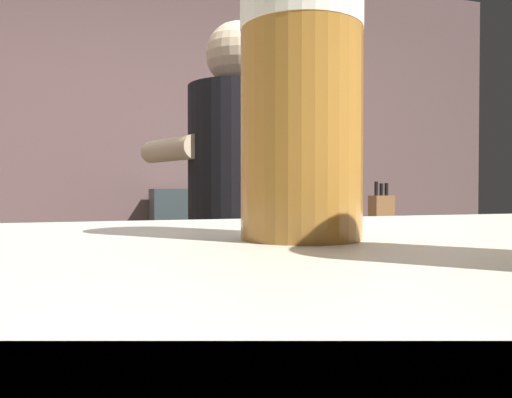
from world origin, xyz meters
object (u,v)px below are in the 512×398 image
object	(u,v)px
pint_glass_far	(301,121)
bottle_soy	(217,175)
bottle_vinegar	(265,176)
chefs_knife	(275,241)
bottle_hot_sauce	(251,174)
bartender	(239,231)
mixing_bowl	(166,236)
knife_block	(381,215)

from	to	relation	value
pint_glass_far	bottle_soy	distance (m)	2.92
pint_glass_far	bottle_vinegar	size ratio (longest dim) A/B	0.67
chefs_knife	bottle_hot_sauce	xyz separation A→B (m)	(0.27, 1.26, 0.33)
bartender	mixing_bowl	bearing A→B (deg)	-2.09
knife_block	pint_glass_far	distance (m)	2.16
knife_block	chefs_knife	xyz separation A→B (m)	(-0.57, -0.06, -0.10)
bottle_vinegar	mixing_bowl	bearing A→B (deg)	-129.65
knife_block	bottle_vinegar	bearing A→B (deg)	104.03
mixing_bowl	chefs_knife	size ratio (longest dim) A/B	0.72
knife_block	bottle_soy	distance (m)	1.21
knife_block	bottle_hot_sauce	size ratio (longest dim) A/B	1.02
pint_glass_far	chefs_knife	bearing A→B (deg)	70.63
chefs_knife	pint_glass_far	bearing A→B (deg)	-98.39
pint_glass_far	mixing_bowl	bearing A→B (deg)	85.29
chefs_knife	bottle_vinegar	distance (m)	1.16
mixing_bowl	bottle_hot_sauce	xyz separation A→B (m)	(0.73, 1.11, 0.31)
chefs_knife	pint_glass_far	world-z (taller)	pint_glass_far
mixing_bowl	bottle_soy	world-z (taller)	bottle_soy
chefs_knife	mixing_bowl	bearing A→B (deg)	172.98
pint_glass_far	bottle_soy	xyz separation A→B (m)	(0.61, 2.86, 0.05)
bartender	mixing_bowl	distance (m)	0.58
knife_block	bottle_hot_sauce	xyz separation A→B (m)	(-0.29, 1.20, 0.23)
mixing_bowl	pint_glass_far	distance (m)	1.91
mixing_bowl	chefs_knife	world-z (taller)	mixing_bowl
bartender	chefs_knife	size ratio (longest dim) A/B	7.02
bottle_hot_sauce	mixing_bowl	bearing A→B (deg)	-123.33
pint_glass_far	bottle_hot_sauce	size ratio (longest dim) A/B	0.55
mixing_bowl	bottle_soy	size ratio (longest dim) A/B	0.76
bottle_soy	pint_glass_far	bearing A→B (deg)	-102.11
knife_block	pint_glass_far	size ratio (longest dim) A/B	1.85
pint_glass_far	knife_block	bearing A→B (deg)	56.85
knife_block	bottle_vinegar	xyz separation A→B (m)	(-0.25, 1.01, 0.21)
bottle_hot_sauce	bartender	bearing A→B (deg)	-108.34
knife_block	chefs_knife	size ratio (longest dim) A/B	1.12
chefs_knife	bottle_hot_sauce	world-z (taller)	bottle_hot_sauce
mixing_bowl	bottle_hot_sauce	size ratio (longest dim) A/B	0.66
chefs_knife	bottle_vinegar	size ratio (longest dim) A/B	1.11
mixing_bowl	bottle_hot_sauce	bearing A→B (deg)	56.67
bottle_hot_sauce	bottle_soy	world-z (taller)	bottle_hot_sauce
mixing_bowl	pint_glass_far	size ratio (longest dim) A/B	1.19
knife_block	pint_glass_far	bearing A→B (deg)	-123.15
bartender	knife_block	xyz separation A→B (m)	(0.84, 0.47, 0.02)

